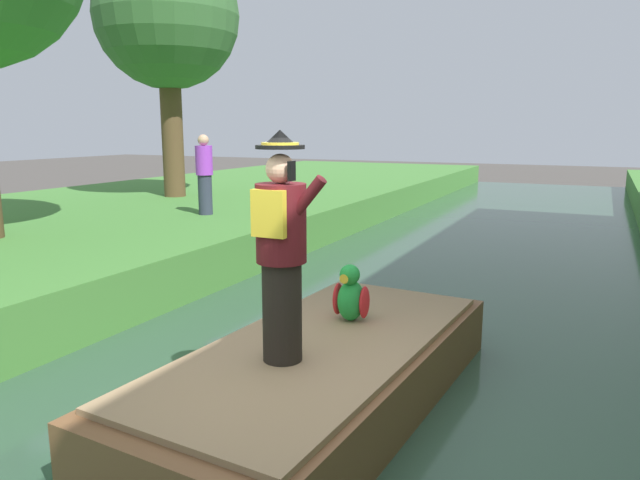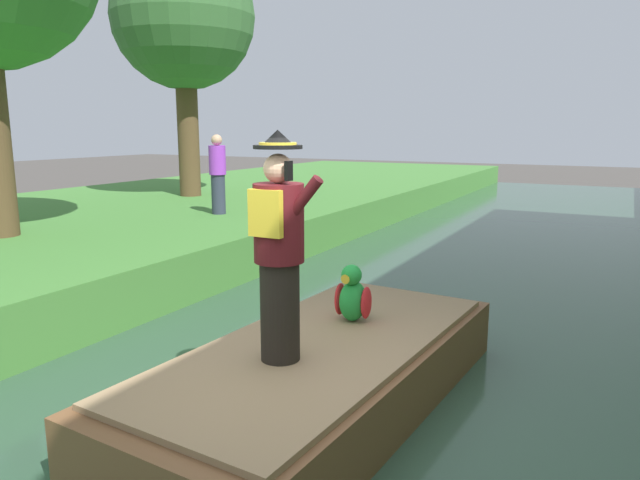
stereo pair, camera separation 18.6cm
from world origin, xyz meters
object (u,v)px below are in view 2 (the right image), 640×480
person_bystander (218,174)px  parrot_plush (353,297)px  boat (322,373)px  tree_broad (183,19)px  person_pirate (279,249)px

person_bystander → parrot_plush: bearing=-41.6°
boat → tree_broad: size_ratio=0.70×
boat → tree_broad: bearing=136.1°
boat → parrot_plush: 0.84m
tree_broad → person_bystander: size_ratio=3.85×
parrot_plush → tree_broad: tree_broad is taller
tree_broad → parrot_plush: bearing=-41.3°
person_pirate → parrot_plush: size_ratio=3.25×
parrot_plush → tree_broad: 11.13m
person_bystander → person_pirate: bearing=-48.8°
parrot_plush → person_bystander: (-5.08, 4.51, 0.70)m
tree_broad → boat: bearing=-43.9°
parrot_plush → tree_broad: (-7.73, 6.79, 4.23)m
boat → parrot_plush: size_ratio=7.57×
person_pirate → person_bystander: person_pirate is taller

